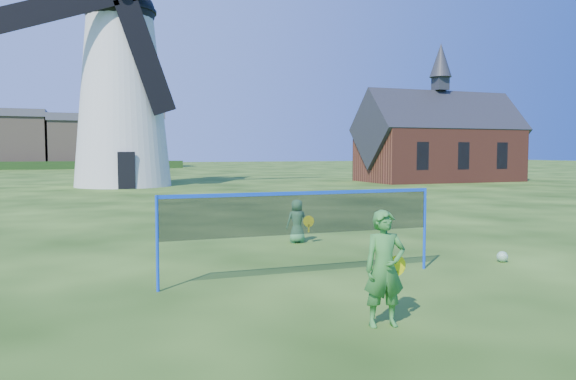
{
  "coord_description": "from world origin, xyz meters",
  "views": [
    {
      "loc": [
        -3.46,
        -9.44,
        2.24
      ],
      "look_at": [
        0.2,
        0.5,
        1.5
      ],
      "focal_mm": 34.39,
      "sensor_mm": 36.0,
      "label": 1
    }
  ],
  "objects_px": {
    "windmill": "(122,86)",
    "badminton_net": "(303,215)",
    "player_boy": "(297,221)",
    "chapel": "(439,143)",
    "play_ball": "(502,257)",
    "player_girl": "(385,269)"
  },
  "relations": [
    {
      "from": "windmill",
      "to": "badminton_net",
      "type": "relative_size",
      "value": 3.78
    },
    {
      "from": "player_boy",
      "to": "chapel",
      "type": "bearing_deg",
      "value": -131.21
    },
    {
      "from": "player_boy",
      "to": "play_ball",
      "type": "bearing_deg",
      "value": 130.33
    },
    {
      "from": "player_girl",
      "to": "windmill",
      "type": "bearing_deg",
      "value": 101.36
    },
    {
      "from": "badminton_net",
      "to": "player_boy",
      "type": "height_order",
      "value": "badminton_net"
    },
    {
      "from": "player_girl",
      "to": "play_ball",
      "type": "height_order",
      "value": "player_girl"
    },
    {
      "from": "windmill",
      "to": "play_ball",
      "type": "xyz_separation_m",
      "value": [
        5.59,
        -28.28,
        -6.29
      ]
    },
    {
      "from": "player_girl",
      "to": "play_ball",
      "type": "xyz_separation_m",
      "value": [
        4.34,
        2.77,
        -0.64
      ]
    },
    {
      "from": "chapel",
      "to": "play_ball",
      "type": "xyz_separation_m",
      "value": [
        -17.22,
        -26.3,
        -2.79
      ]
    },
    {
      "from": "windmill",
      "to": "play_ball",
      "type": "height_order",
      "value": "windmill"
    },
    {
      "from": "chapel",
      "to": "play_ball",
      "type": "relative_size",
      "value": 55.41
    },
    {
      "from": "badminton_net",
      "to": "chapel",
      "type": "bearing_deg",
      "value": 50.62
    },
    {
      "from": "player_girl",
      "to": "play_ball",
      "type": "distance_m",
      "value": 5.19
    },
    {
      "from": "chapel",
      "to": "badminton_net",
      "type": "height_order",
      "value": "chapel"
    },
    {
      "from": "chapel",
      "to": "badminton_net",
      "type": "xyz_separation_m",
      "value": [
        -21.58,
        -26.28,
        -1.76
      ]
    },
    {
      "from": "badminton_net",
      "to": "player_boy",
      "type": "distance_m",
      "value": 3.93
    },
    {
      "from": "chapel",
      "to": "player_girl",
      "type": "bearing_deg",
      "value": -126.57
    },
    {
      "from": "windmill",
      "to": "player_boy",
      "type": "height_order",
      "value": "windmill"
    },
    {
      "from": "windmill",
      "to": "player_girl",
      "type": "relative_size",
      "value": 12.75
    },
    {
      "from": "windmill",
      "to": "chapel",
      "type": "distance_m",
      "value": 23.16
    },
    {
      "from": "chapel",
      "to": "player_boy",
      "type": "relative_size",
      "value": 11.39
    },
    {
      "from": "badminton_net",
      "to": "player_girl",
      "type": "xyz_separation_m",
      "value": [
        0.01,
        -2.78,
        -0.39
      ]
    }
  ]
}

